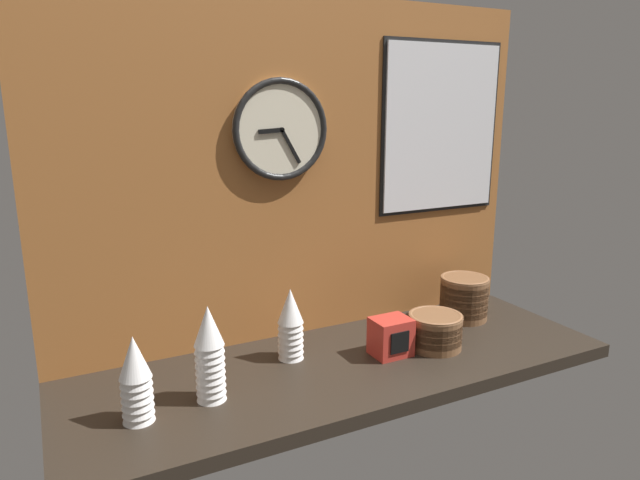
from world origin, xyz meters
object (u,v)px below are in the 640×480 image
napkin_dispenser (391,337)px  cup_stack_left (210,354)px  cup_stack_center (291,324)px  bowl_stack_far_right (464,297)px  cup_stack_far_left (136,379)px  bowl_stack_right (435,330)px  wall_clock (281,130)px  menu_board (441,128)px

napkin_dispenser → cup_stack_left: bearing=-178.4°
cup_stack_center → napkin_dispenser: 30.32cm
bowl_stack_far_right → napkin_dispenser: size_ratio=1.46×
cup_stack_center → napkin_dispenser: cup_stack_center is taller
napkin_dispenser → cup_stack_center: bearing=157.7°
cup_stack_far_left → bowl_stack_far_right: 114.23cm
bowl_stack_right → wall_clock: (-38.51, 27.96, 60.16)cm
bowl_stack_far_right → menu_board: size_ratio=0.29×
cup_stack_left → cup_stack_far_left: cup_stack_left is taller
cup_stack_far_left → menu_board: bearing=15.5°
bowl_stack_right → napkin_dispenser: 15.18cm
bowl_stack_far_right → wall_clock: size_ratio=0.55×
cup_stack_left → wall_clock: bearing=40.9°
cup_stack_far_left → bowl_stack_right: 89.12cm
cup_stack_center → wall_clock: 57.24cm
cup_stack_left → bowl_stack_far_right: bearing=8.9°
cup_stack_left → cup_stack_far_left: bearing=-174.2°
bowl_stack_right → napkin_dispenser: size_ratio=1.46×
bowl_stack_far_right → cup_stack_left: bearing=-171.1°
cup_stack_far_left → menu_board: size_ratio=0.37×
menu_board → bowl_stack_right: bearing=-126.9°
cup_stack_left → bowl_stack_right: bearing=-0.1°
menu_board → napkin_dispenser: bearing=-143.5°
cup_stack_far_left → napkin_dispenser: 74.12cm
cup_stack_center → bowl_stack_far_right: bearing=1.6°
cup_stack_far_left → wall_clock: 80.38cm
cup_stack_left → napkin_dispenser: 56.00cm
cup_stack_left → wall_clock: wall_clock is taller
cup_stack_far_left → cup_stack_left: bearing=5.8°
cup_stack_left → cup_stack_center: cup_stack_left is taller
bowl_stack_far_right → wall_clock: 86.26cm
wall_clock → cup_stack_far_left: bearing=-149.5°
cup_stack_far_left → cup_stack_center: same height
bowl_stack_right → menu_board: bearing=53.1°
cup_stack_center → menu_board: size_ratio=0.37×
cup_stack_far_left → napkin_dispenser: cup_stack_far_left is taller
cup_stack_far_left → cup_stack_center: size_ratio=1.00×
wall_clock → menu_board: bearing=0.8°
cup_stack_far_left → wall_clock: (50.45, 29.69, 55.09)cm
cup_stack_far_left → cup_stack_center: 48.52cm
cup_stack_far_left → wall_clock: wall_clock is taller
menu_board → cup_stack_center: bearing=-166.2°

